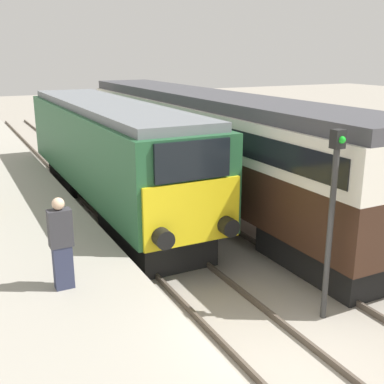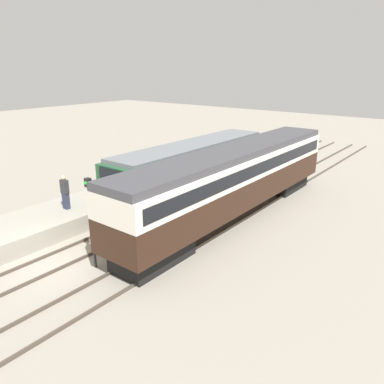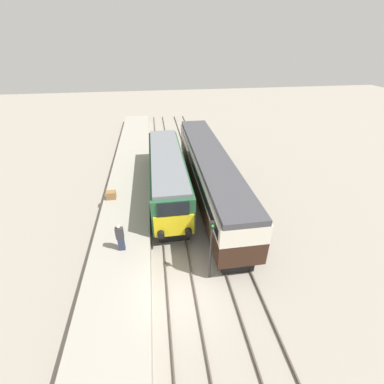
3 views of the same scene
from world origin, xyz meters
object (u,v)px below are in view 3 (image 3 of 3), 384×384
object	(u,v)px
person_on_platform	(120,237)
luggage_crate	(111,195)
passenger_carriage	(210,171)
signal_post	(211,246)
locomotive	(167,174)

from	to	relation	value
person_on_platform	luggage_crate	world-z (taller)	person_on_platform
passenger_carriage	luggage_crate	world-z (taller)	passenger_carriage
passenger_carriage	signal_post	bearing A→B (deg)	-101.42
locomotive	luggage_crate	distance (m)	4.69
locomotive	person_on_platform	size ratio (longest dim) A/B	7.09
locomotive	luggage_crate	bearing A→B (deg)	-165.29
person_on_platform	luggage_crate	size ratio (longest dim) A/B	2.64
person_on_platform	locomotive	bearing A→B (deg)	65.63
luggage_crate	passenger_carriage	bearing A→B (deg)	4.20
passenger_carriage	luggage_crate	distance (m)	7.97
signal_post	luggage_crate	distance (m)	10.04
locomotive	person_on_platform	distance (m)	7.68
passenger_carriage	person_on_platform	world-z (taller)	passenger_carriage
locomotive	signal_post	xyz separation A→B (m)	(1.70, -9.01, 0.27)
locomotive	luggage_crate	xyz separation A→B (m)	(-4.46, -1.17, -0.88)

